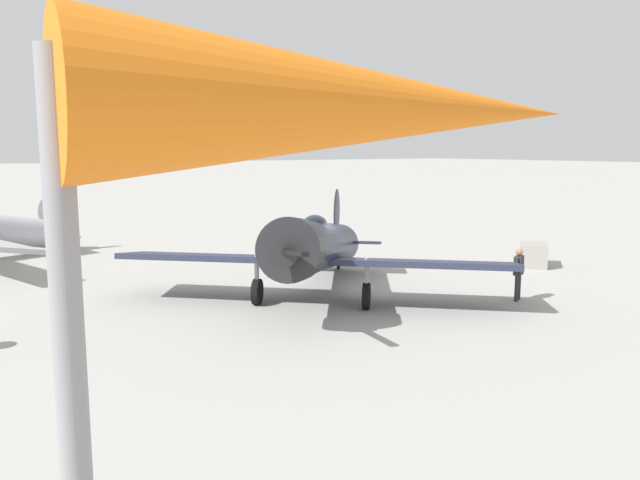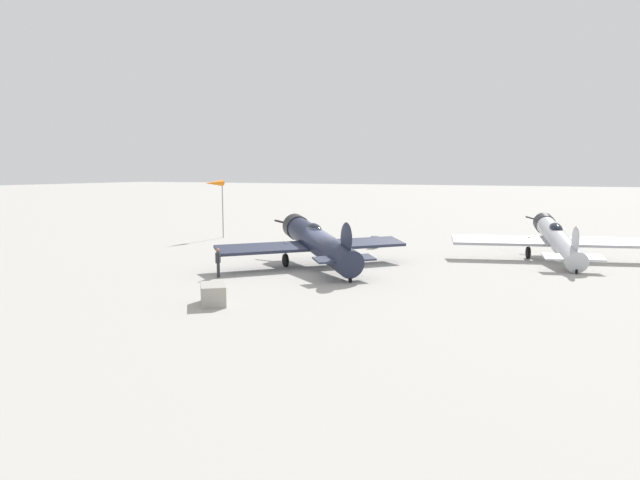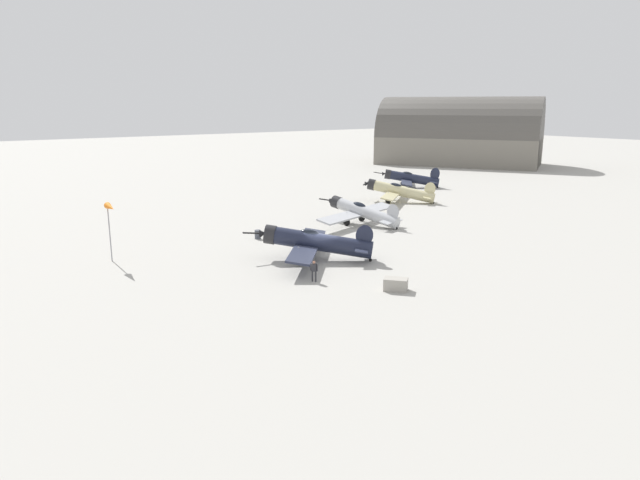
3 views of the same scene
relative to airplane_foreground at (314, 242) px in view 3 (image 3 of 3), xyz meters
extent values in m
plane|color=#A8A59E|center=(-0.35, -0.38, -1.63)|extent=(400.00, 400.00, 0.00)
cylinder|color=#1E2338|center=(-0.35, -0.38, -0.03)|extent=(7.47, 7.80, 2.74)
cylinder|color=#232326|center=(2.64, 2.80, 0.55)|extent=(1.98, 1.95, 1.77)
cone|color=#232326|center=(3.08, 3.28, 0.64)|extent=(0.94, 0.94, 0.76)
cube|color=black|center=(3.19, 3.38, 0.64)|extent=(1.01, 3.26, 0.50)
ellipsoid|color=black|center=(0.27, 0.29, 0.75)|extent=(1.77, 1.81, 0.90)
cube|color=#282D42|center=(0.40, 0.42, -0.31)|extent=(10.21, 9.77, 0.44)
ellipsoid|color=#1E2338|center=(-2.98, -3.17, 0.68)|extent=(1.27, 1.34, 2.00)
cube|color=#282D42|center=(-2.85, -3.02, -0.42)|extent=(3.23, 3.13, 0.24)
cylinder|color=#999BA0|center=(-0.45, 1.97, -0.65)|extent=(0.14, 0.14, 1.15)
cylinder|color=black|center=(-0.45, 1.97, -1.23)|extent=(0.69, 0.72, 0.80)
cylinder|color=#999BA0|center=(1.99, -0.33, -0.65)|extent=(0.14, 0.14, 1.15)
cylinder|color=black|center=(1.99, -0.33, -1.23)|extent=(0.69, 0.72, 0.80)
cylinder|color=black|center=(-3.36, -3.57, -1.49)|extent=(0.26, 0.27, 0.28)
cylinder|color=#B7BABF|center=(8.41, -13.43, -0.18)|extent=(8.43, 3.57, 2.83)
cylinder|color=#232326|center=(12.21, -12.35, 0.57)|extent=(1.49, 1.67, 1.55)
cone|color=#232326|center=(12.83, -12.17, 0.69)|extent=(0.79, 0.74, 0.68)
cube|color=black|center=(12.98, -12.13, 0.69)|extent=(1.83, 2.41, 0.54)
ellipsoid|color=black|center=(9.21, -13.21, 0.53)|extent=(1.94, 1.23, 0.99)
cube|color=#ADAFB5|center=(9.37, -13.16, -0.35)|extent=(5.42, 13.32, 0.51)
ellipsoid|color=#B7BABF|center=(5.06, -14.40, 0.27)|extent=(1.76, 0.61, 1.96)
cube|color=#ADAFB5|center=(5.25, -14.34, -0.75)|extent=(1.99, 3.57, 0.30)
cylinder|color=#999BA0|center=(9.42, -11.53, -0.68)|extent=(0.14, 0.14, 1.10)
cylinder|color=black|center=(9.42, -11.53, -1.23)|extent=(0.82, 0.41, 0.80)
cylinder|color=#999BA0|center=(10.27, -14.51, -0.68)|extent=(0.14, 0.14, 1.10)
cylinder|color=black|center=(10.27, -14.51, -1.23)|extent=(0.82, 0.41, 0.80)
cylinder|color=black|center=(4.58, -14.53, -1.49)|extent=(0.30, 0.17, 0.28)
cylinder|color=beige|center=(16.91, -27.73, -0.12)|extent=(8.15, 6.56, 3.00)
cylinder|color=#232326|center=(20.37, -25.16, 0.66)|extent=(1.84, 1.91, 1.66)
cone|color=#232326|center=(20.89, -24.78, 0.78)|extent=(0.90, 0.90, 0.72)
cube|color=black|center=(21.01, -24.69, 0.78)|extent=(2.04, 2.70, 0.14)
ellipsoid|color=black|center=(17.64, -27.19, 0.64)|extent=(1.89, 1.68, 0.97)
cube|color=#C6BC89|center=(17.78, -27.08, -0.31)|extent=(8.99, 11.33, 0.47)
ellipsoid|color=beige|center=(13.88, -29.98, 0.38)|extent=(1.52, 1.17, 2.05)
cube|color=#C6BC89|center=(14.04, -29.86, -0.70)|extent=(2.91, 3.39, 0.30)
cylinder|color=#999BA0|center=(17.26, -25.47, -0.65)|extent=(0.14, 0.14, 1.16)
cylinder|color=black|center=(17.26, -25.47, -1.23)|extent=(0.76, 0.64, 0.80)
cylinder|color=#999BA0|center=(19.17, -28.05, -0.65)|extent=(0.14, 0.14, 1.16)
cylinder|color=black|center=(19.17, -28.05, -1.23)|extent=(0.76, 0.64, 0.80)
cylinder|color=black|center=(13.44, -30.30, -1.49)|extent=(0.28, 0.25, 0.28)
cylinder|color=#1E2338|center=(26.20, -39.45, -0.17)|extent=(7.03, 7.11, 2.69)
cylinder|color=#232326|center=(29.02, -36.58, 0.44)|extent=(1.89, 1.88, 1.66)
cone|color=#232326|center=(29.48, -36.12, 0.54)|extent=(0.91, 0.91, 0.72)
cube|color=black|center=(29.58, -36.01, 0.54)|extent=(2.20, 2.45, 0.57)
ellipsoid|color=black|center=(26.79, -38.85, 0.57)|extent=(1.79, 1.80, 0.93)
cube|color=#282D42|center=(26.91, -38.73, -0.41)|extent=(10.64, 10.52, 0.42)
ellipsoid|color=#1E2338|center=(23.71, -41.98, 0.59)|extent=(1.34, 1.36, 2.25)
cube|color=#282D42|center=(23.85, -41.84, -0.61)|extent=(3.20, 3.17, 0.26)
cylinder|color=#999BA0|center=(26.11, -37.23, -0.71)|extent=(0.14, 0.14, 1.04)
cylinder|color=black|center=(26.11, -37.23, -1.23)|extent=(0.70, 0.71, 0.80)
cylinder|color=#999BA0|center=(28.42, -39.50, -0.71)|extent=(0.14, 0.14, 1.04)
cylinder|color=black|center=(28.42, -39.50, -1.23)|extent=(0.70, 0.71, 0.80)
cylinder|color=black|center=(23.35, -42.34, -1.49)|extent=(0.27, 0.27, 0.28)
cylinder|color=#2D2D33|center=(-5.18, 3.69, -1.21)|extent=(0.12, 0.12, 0.83)
cylinder|color=#2D2D33|center=(-4.92, 3.82, -1.21)|extent=(0.12, 0.12, 0.83)
cube|color=#2D2D33|center=(-5.05, 3.76, -0.51)|extent=(0.50, 0.40, 0.59)
sphere|color=#AA6D53|center=(-5.05, 3.76, -0.09)|extent=(0.22, 0.22, 0.22)
cylinder|color=#2D2D33|center=(-5.30, 3.64, -0.49)|extent=(0.09, 0.09, 0.55)
cylinder|color=#2D2D33|center=(-4.80, 3.88, -0.49)|extent=(0.09, 0.09, 0.55)
cube|color=#9E998E|center=(-10.34, 0.26, -1.17)|extent=(2.00, 1.89, 0.91)
cylinder|color=#474C56|center=(9.92, -0.27, -1.18)|extent=(0.62, 0.62, 0.91)
torus|color=#474C56|center=(9.92, -0.27, -0.99)|extent=(0.66, 0.66, 0.04)
torus|color=#474C56|center=(9.92, -0.27, -1.36)|extent=(0.66, 0.66, 0.04)
cylinder|color=gray|center=(10.31, 14.19, 0.90)|extent=(0.10, 0.10, 5.05)
cone|color=orange|center=(9.22, 14.28, 3.27)|extent=(2.23, 0.74, 0.56)
cube|color=slate|center=(45.98, -74.80, 1.39)|extent=(38.64, 32.19, 6.04)
cylinder|color=#524E49|center=(45.98, -74.80, 4.41)|extent=(38.64, 32.19, 17.58)
camera|label=1|loc=(10.70, 16.22, 3.11)|focal=35.04mm
camera|label=2|loc=(-30.06, -14.27, 4.34)|focal=30.68mm
camera|label=3|loc=(-38.80, 28.79, 11.65)|focal=32.20mm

